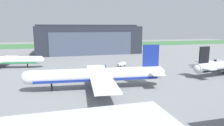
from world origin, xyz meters
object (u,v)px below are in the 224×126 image
Objects in this scene: airliner_near_right at (97,75)px; pushback_tractor at (103,67)px; fuel_bowser at (121,64)px; baggage_tug at (218,61)px; maintenance_hangar at (89,40)px.

airliner_near_right is 9.00× the size of pushback_tractor.
airliner_near_right is at bearing -118.84° from fuel_bowser.
fuel_bowser reaches higher than baggage_tug.
baggage_tug is at bearing -44.57° from maintenance_hangar.
baggage_tug is at bearing 0.31° from pushback_tractor.
pushback_tractor is 1.08× the size of fuel_bowser.
maintenance_hangar reaches higher than fuel_bowser.
airliner_near_right reaches higher than pushback_tractor.
pushback_tractor is at bearing -92.23° from maintenance_hangar.
fuel_bowser is at bearing 27.82° from pushback_tractor.
fuel_bowser is (-54.94, 5.46, 0.03)m from baggage_tug.
pushback_tractor is (-65.95, -0.36, 0.15)m from baggage_tug.
maintenance_hangar is at bearing 87.77° from pushback_tractor.
baggage_tug is 65.96m from pushback_tractor.
baggage_tug is (63.50, -62.54, -9.35)m from maintenance_hangar.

